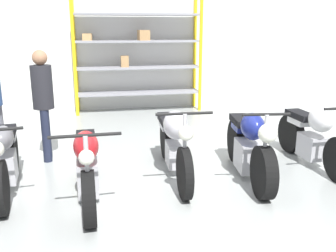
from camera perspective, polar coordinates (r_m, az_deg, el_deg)
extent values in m
plane|color=#9EA3A0|center=(5.25, 0.86, -8.51)|extent=(30.00, 30.00, 0.00)
cube|color=silver|center=(9.83, -5.46, 13.11)|extent=(30.00, 0.08, 3.60)
cylinder|color=yellow|center=(9.17, -14.10, 10.13)|extent=(0.08, 0.08, 2.80)
cylinder|color=yellow|center=(9.53, 4.99, 10.67)|extent=(0.08, 0.08, 2.80)
cylinder|color=yellow|center=(9.71, -13.97, 10.38)|extent=(0.08, 0.08, 2.80)
cylinder|color=yellow|center=(10.06, 4.11, 10.91)|extent=(0.08, 0.08, 2.80)
cube|color=gray|center=(9.61, -4.47, 5.11)|extent=(3.07, 0.55, 0.05)
cube|color=gray|center=(9.52, -4.55, 8.90)|extent=(3.07, 0.55, 0.05)
cube|color=gray|center=(9.48, -4.63, 12.74)|extent=(3.07, 0.55, 0.05)
cube|color=gray|center=(9.48, -4.71, 16.60)|extent=(3.07, 0.55, 0.05)
cube|color=#A87F51|center=(9.42, -3.73, 13.65)|extent=(0.28, 0.32, 0.25)
cube|color=tan|center=(9.52, -12.20, 13.12)|extent=(0.24, 0.23, 0.17)
cube|color=#A87F51|center=(9.39, -6.62, 9.75)|extent=(0.19, 0.20, 0.27)
cylinder|color=black|center=(4.67, -24.11, -8.63)|extent=(0.18, 0.65, 0.65)
cylinder|color=black|center=(6.04, -22.68, -3.28)|extent=(0.18, 0.65, 0.65)
cube|color=#ADADB2|center=(5.40, -23.22, -5.76)|extent=(0.25, 0.48, 0.38)
ellipsoid|color=slate|center=(5.11, -23.89, -1.70)|extent=(0.31, 0.46, 0.31)
cube|color=black|center=(5.59, -23.35, -0.80)|extent=(0.27, 0.51, 0.10)
cube|color=slate|center=(5.72, -23.16, -1.39)|extent=(0.22, 0.36, 0.12)
cylinder|color=black|center=(4.15, -11.96, -10.79)|extent=(0.16, 0.62, 0.62)
cylinder|color=black|center=(5.41, -12.28, -4.63)|extent=(0.16, 0.62, 0.62)
cube|color=#ADADB2|center=(4.83, -12.13, -7.42)|extent=(0.26, 0.52, 0.43)
ellipsoid|color=#B2191E|center=(4.52, -12.40, -2.99)|extent=(0.31, 0.54, 0.35)
cube|color=black|center=(5.04, -12.45, -1.76)|extent=(0.26, 0.49, 0.10)
cube|color=#B2191E|center=(5.10, -12.40, -2.62)|extent=(0.22, 0.34, 0.12)
cylinder|color=#ADADB2|center=(4.03, -12.23, -6.24)|extent=(0.05, 0.05, 0.69)
sphere|color=silver|center=(3.92, -12.32, -4.70)|extent=(0.16, 0.16, 0.16)
cylinder|color=black|center=(3.95, -12.51, -1.42)|extent=(0.75, 0.06, 0.04)
cylinder|color=black|center=(4.66, 2.54, -7.22)|extent=(0.13, 0.67, 0.66)
cylinder|color=black|center=(6.10, -0.35, -1.84)|extent=(0.13, 0.67, 0.66)
cube|color=#ADADB2|center=(5.43, 0.81, -4.33)|extent=(0.20, 0.42, 0.34)
ellipsoid|color=#B7B7BF|center=(5.13, 1.15, 0.15)|extent=(0.36, 0.54, 0.39)
cube|color=black|center=(5.70, 0.12, 1.04)|extent=(0.30, 0.60, 0.10)
cube|color=#B7B7BF|center=(5.76, 0.05, 0.26)|extent=(0.25, 0.43, 0.12)
cylinder|color=#ADADB2|center=(4.55, 2.54, -2.76)|extent=(0.05, 0.05, 0.75)
sphere|color=silver|center=(4.44, 2.75, -1.13)|extent=(0.18, 0.18, 0.18)
cylinder|color=black|center=(4.48, 2.52, 1.90)|extent=(0.70, 0.06, 0.04)
cylinder|color=black|center=(4.82, 14.36, -6.89)|extent=(0.24, 0.69, 0.67)
cylinder|color=black|center=(6.04, 10.40, -2.21)|extent=(0.24, 0.69, 0.67)
cube|color=#ADADB2|center=(5.48, 11.99, -4.45)|extent=(0.34, 0.53, 0.42)
ellipsoid|color=navy|center=(5.18, 12.78, -0.05)|extent=(0.37, 0.52, 0.37)
cube|color=black|center=(5.71, 11.19, 0.83)|extent=(0.33, 0.60, 0.10)
cube|color=navy|center=(5.74, 11.12, -0.02)|extent=(0.27, 0.42, 0.12)
cylinder|color=#ADADB2|center=(4.71, 14.57, -2.68)|extent=(0.06, 0.06, 0.73)
sphere|color=silver|center=(4.61, 14.96, -1.10)|extent=(0.23, 0.23, 0.23)
cylinder|color=black|center=(4.65, 14.74, 1.73)|extent=(0.59, 0.11, 0.04)
cylinder|color=black|center=(6.73, 18.20, -1.07)|extent=(0.15, 0.65, 0.65)
cube|color=#ADADB2|center=(6.23, 20.99, -2.90)|extent=(0.26, 0.45, 0.37)
ellipsoid|color=silver|center=(5.97, 22.25, 0.88)|extent=(0.31, 0.46, 0.36)
cube|color=black|center=(6.43, 19.56, 1.56)|extent=(0.26, 0.59, 0.10)
cube|color=silver|center=(6.46, 19.43, 0.82)|extent=(0.22, 0.41, 0.12)
cylinder|color=#595960|center=(7.28, -24.21, 0.04)|extent=(0.13, 0.13, 0.77)
cylinder|color=#1E2338|center=(6.36, -18.04, -1.01)|extent=(0.13, 0.13, 0.85)
cylinder|color=#1E2338|center=(6.19, -18.09, -1.45)|extent=(0.13, 0.13, 0.85)
cylinder|color=#232328|center=(6.12, -18.63, 5.63)|extent=(0.34, 0.34, 0.67)
sphere|color=#9E7051|center=(6.07, -18.98, 9.83)|extent=(0.23, 0.23, 0.23)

